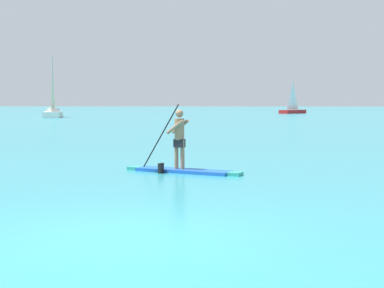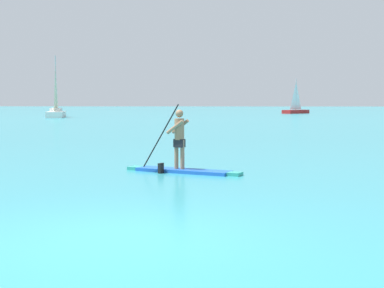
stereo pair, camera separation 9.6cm
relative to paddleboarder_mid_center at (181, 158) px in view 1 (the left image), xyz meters
name	(u,v)px [view 1 (the left image)]	position (x,y,z in m)	size (l,w,h in m)	color
ground	(124,237)	(-0.27, -7.20, -0.39)	(440.00, 440.00, 0.00)	teal
paddleboarder_mid_center	(181,158)	(0.00, 0.00, 0.00)	(3.20, 1.63, 1.89)	blue
sailboat_left_horizon	(53,110)	(-19.36, 51.98, 0.46)	(3.12, 6.63, 7.49)	white
sailboat_right_horizon	(293,109)	(12.60, 76.42, 0.31)	(4.91, 5.53, 5.61)	#A51E1E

